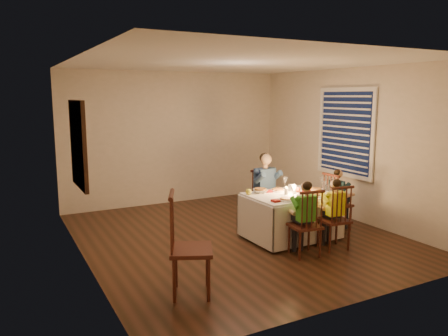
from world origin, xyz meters
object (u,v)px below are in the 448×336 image
chair_end (336,229)px  child_green (304,255)px  adult (265,225)px  child_teal (336,229)px  chair_adult (265,225)px  chair_extra (192,294)px  dining_table (291,207)px  chair_near_right (333,248)px  child_yellow (333,248)px  serving_bowl (260,191)px  chair_near_left (304,255)px

chair_end → child_green: size_ratio=0.91×
chair_end → adult: adult is taller
adult → child_teal: bearing=-45.9°
chair_adult → chair_extra: (-2.12, -1.79, 0.00)m
dining_table → adult: (0.03, 0.73, -0.48)m
chair_adult → chair_extra: 2.77m
chair_near_right → chair_adult: bearing=-73.8°
chair_extra → child_yellow: bearing=-56.7°
chair_extra → serving_bowl: serving_bowl is taller
chair_end → serving_bowl: 1.49m
chair_adult → chair_near_left: size_ratio=1.00×
chair_extra → dining_table: bearing=-39.3°
chair_near_right → child_teal: 0.93m
adult → child_yellow: adult is taller
child_green → child_yellow: 0.53m
serving_bowl → child_teal: bearing=-12.4°
chair_near_right → dining_table: bearing=-62.0°
dining_table → child_teal: size_ratio=1.35×
dining_table → adult: size_ratio=1.10×
chair_near_left → child_teal: bearing=-142.4°
chair_near_left → child_teal: child_teal is taller
serving_bowl → chair_adult: bearing=49.0°
chair_near_right → chair_end: same height
chair_end → child_yellow: child_yellow is taller
chair_extra → serving_bowl: 2.28m
dining_table → chair_near_right: 0.86m
chair_adult → chair_near_left: bearing=-108.1°
chair_end → adult: 1.15m
chair_end → chair_extra: chair_extra is taller
chair_near_left → chair_near_right: 0.53m
adult → chair_near_right: bearing=-86.9°
chair_near_left → chair_extra: (-1.81, -0.36, 0.00)m
child_yellow → chair_extra: bearing=16.5°
child_teal → chair_near_left: bearing=117.0°
dining_table → chair_near_left: dining_table is taller
chair_near_right → adult: bearing=-73.8°
chair_adult → chair_near_right: same height
dining_table → child_yellow: size_ratio=1.33×
serving_bowl → chair_extra: bearing=-142.3°
chair_adult → adult: adult is taller
chair_end → child_green: child_green is taller
dining_table → chair_adult: 0.88m
chair_extra → child_teal: (3.00, 1.05, 0.00)m
chair_near_left → chair_extra: bearing=18.9°
chair_near_right → chair_extra: size_ratio=0.82×
chair_extra → serving_bowl: size_ratio=5.03×
chair_near_right → serving_bowl: bearing=-49.4°
chair_near_right → child_green: bearing=10.3°
chair_end → child_yellow: (-0.66, -0.66, 0.00)m
adult → child_green: size_ratio=1.18×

